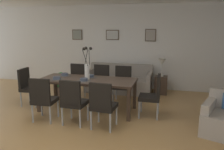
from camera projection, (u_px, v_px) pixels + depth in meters
ground_plane at (74, 126)px, 4.38m from camera, size 9.00×9.00×0.00m
back_wall_panel at (114, 47)px, 7.20m from camera, size 9.00×0.10×2.60m
dining_table at (87, 82)px, 5.13m from camera, size 2.20×0.91×0.74m
dining_chair_near_left at (43, 97)px, 4.52m from camera, size 0.47×0.47×0.92m
dining_chair_near_right at (77, 79)px, 6.14m from camera, size 0.45×0.45×0.92m
dining_chair_far_left at (73, 100)px, 4.36m from camera, size 0.46×0.46×0.92m
dining_chair_far_right at (100, 80)px, 5.99m from camera, size 0.46×0.46×0.92m
dining_chair_mid_left at (103, 103)px, 4.17m from camera, size 0.47×0.47×0.92m
dining_chair_mid_right at (122, 82)px, 5.80m from camera, size 0.45×0.45×0.92m
dining_chair_head_west at (29, 85)px, 5.51m from camera, size 0.47×0.47×0.92m
dining_chair_head_east at (153, 94)px, 4.77m from camera, size 0.45×0.45×0.92m
centerpiece_vase at (87, 67)px, 5.05m from camera, size 0.21×0.23×0.73m
placemat_near_left at (57, 79)px, 5.08m from camera, size 0.32×0.32×0.01m
bowl_near_left at (57, 78)px, 5.07m from camera, size 0.17×0.17×0.07m
placemat_near_right at (65, 76)px, 5.47m from camera, size 0.32×0.32×0.01m
bowl_near_right at (65, 74)px, 5.46m from camera, size 0.17×0.17×0.07m
placemat_far_left at (84, 81)px, 4.92m from camera, size 0.32×0.32×0.01m
bowl_far_left at (84, 79)px, 4.91m from camera, size 0.17×0.17×0.07m
placemat_far_right at (90, 77)px, 5.30m from camera, size 0.32×0.32×0.01m
bowl_far_right at (90, 76)px, 5.30m from camera, size 0.17×0.17×0.07m
sofa at (119, 82)px, 6.81m from camera, size 1.96×0.84×0.80m
side_table at (161, 85)px, 6.52m from camera, size 0.36×0.36×0.52m
table_lamp at (162, 64)px, 6.40m from camera, size 0.22×0.22×0.51m
framed_picture_left at (77, 35)px, 7.36m from camera, size 0.35×0.03×0.33m
framed_picture_center at (112, 35)px, 7.07m from camera, size 0.42×0.03×0.31m
framed_picture_right at (151, 35)px, 6.77m from camera, size 0.33×0.03×0.37m
potted_plant at (60, 82)px, 6.39m from camera, size 0.36×0.36×0.67m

